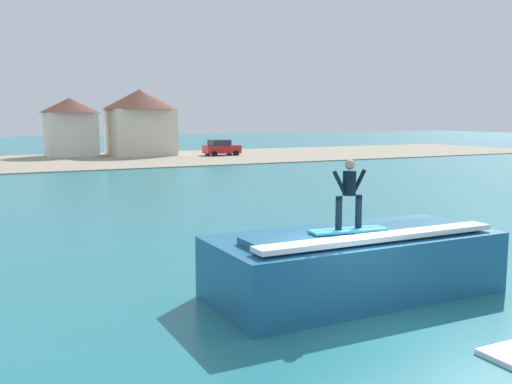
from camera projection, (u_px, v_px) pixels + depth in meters
name	position (u px, v px, depth m)	size (l,w,h in m)	color
ground_plane	(353.00, 317.00, 12.94)	(260.00, 260.00, 0.00)	#24727C
wave_crest	(355.00, 263.00, 14.51)	(7.32, 3.16, 1.73)	#1F5D85
surfboard	(348.00, 230.00, 13.84)	(1.96, 0.73, 0.06)	#33A5CC
surfer	(349.00, 190.00, 13.75)	(0.96, 0.32, 1.67)	black
shoreline_bank	(52.00, 162.00, 56.94)	(120.00, 22.52, 0.09)	gray
car_far_shore	(221.00, 148.00, 65.74)	(4.10, 2.23, 1.86)	red
house_gabled_white	(140.00, 119.00, 65.96)	(8.57, 8.57, 7.55)	beige
house_small_cottage	(70.00, 124.00, 64.21)	(6.62, 6.62, 6.54)	silver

